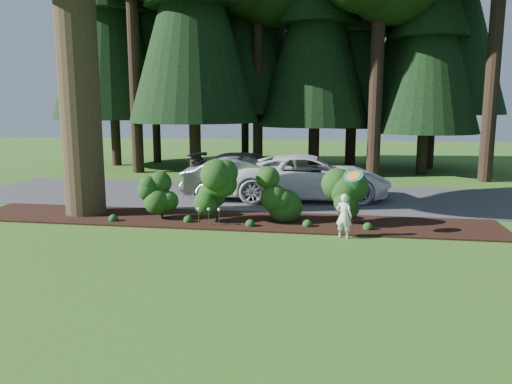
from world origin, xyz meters
TOP-DOWN VIEW (x-y plane):
  - ground at (0.00, 0.00)m, footprint 80.00×80.00m
  - mulch_bed at (0.00, 3.25)m, footprint 16.00×2.50m
  - driveway at (0.00, 7.50)m, footprint 22.00×6.00m
  - shrub_row at (0.77, 3.14)m, footprint 6.53×1.60m
  - lily_cluster at (-0.30, 2.40)m, footprint 0.69×0.09m
  - car_silver_wagon at (-0.04, 6.70)m, footprint 4.76×2.20m
  - car_white_suv at (2.29, 7.15)m, footprint 6.14×3.33m
  - car_dark_suv at (-0.25, 9.16)m, footprint 5.15×2.28m
  - child at (3.50, 1.80)m, footprint 0.51×0.42m
  - frisbee at (3.72, 2.12)m, footprint 0.57×0.47m

SIDE VIEW (x-z plane):
  - ground at x=0.00m, z-range 0.00..0.00m
  - driveway at x=0.00m, z-range 0.00..0.03m
  - mulch_bed at x=0.00m, z-range 0.00..0.05m
  - lily_cluster at x=-0.30m, z-range 0.21..0.78m
  - child at x=3.50m, z-range 0.00..1.19m
  - car_dark_suv at x=-0.25m, z-range 0.03..1.50m
  - car_silver_wagon at x=-0.04m, z-range 0.03..1.54m
  - shrub_row at x=0.77m, z-range 0.00..1.61m
  - car_white_suv at x=2.29m, z-range 0.03..1.66m
  - frisbee at x=3.72m, z-range 1.41..1.80m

